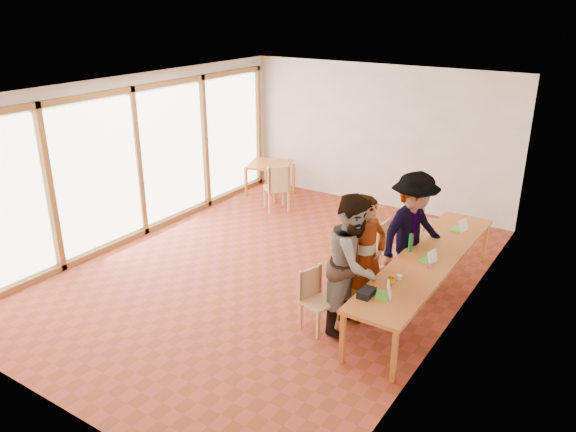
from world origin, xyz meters
The scene contains 25 objects.
ground centered at (0.00, 0.00, 0.00)m, with size 8.00×8.00×0.00m, color #9C3925.
wall_back centered at (0.00, 4.00, 1.50)m, with size 6.00×0.10×3.00m, color silver.
wall_front centered at (0.00, -4.00, 1.50)m, with size 6.00×0.10×3.00m, color silver.
wall_right centered at (3.00, 0.00, 1.50)m, with size 0.10×8.00×3.00m, color silver.
window_wall centered at (-2.96, 0.00, 1.50)m, with size 0.10×8.00×3.00m, color white.
ceiling centered at (0.00, 0.00, 3.02)m, with size 6.00×8.00×0.04m, color white.
communal_table centered at (2.50, 0.39, 0.70)m, with size 0.80×4.00×0.75m.
side_table centered at (-2.24, 3.20, 0.67)m, with size 0.90×0.90×0.75m.
chair_near centered at (1.44, -1.02, 0.53)m, with size 0.50×0.50×0.46m.
chair_mid centered at (1.52, 0.28, 0.51)m, with size 0.46×0.46×0.45m.
chair_far centered at (1.60, 1.06, 0.53)m, with size 0.42×0.42×0.46m.
chair_empty centered at (1.65, 2.58, 0.52)m, with size 0.41×0.41×0.45m.
chair_spare centered at (-1.47, 2.39, 0.63)m, with size 0.68×0.68×0.55m.
person_near centered at (1.91, -0.43, 0.91)m, with size 0.67×0.44×1.83m, color gray.
person_mid centered at (1.87, -0.74, 0.97)m, with size 0.94×0.73×1.93m, color gray.
person_far centered at (2.14, 0.68, 0.95)m, with size 1.23×0.71×1.91m, color gray.
laptop_near centered at (2.45, -0.98, 0.80)m, with size 0.27×0.28×0.19m.
laptop_mid centered at (2.56, 0.29, 0.80)m, with size 0.23×0.24×0.18m.
laptop_far centered at (2.58, 1.65, 0.81)m, with size 0.24×0.27×0.20m.
yellow_mug centered at (2.36, -0.64, 0.80)m, with size 0.11×0.11×0.09m, color gold.
green_bottle centered at (2.20, 0.46, 0.89)m, with size 0.07×0.07×0.28m, color #15652E.
clear_glass centered at (2.23, 1.24, 0.80)m, with size 0.07×0.07×0.09m, color silver.
condiment_cup centered at (2.41, -0.45, 0.78)m, with size 0.08×0.08×0.06m, color white.
pink_phone centered at (2.62, 0.13, 0.76)m, with size 0.05×0.10×0.01m, color #CE3A5B.
black_pouch centered at (2.24, -1.10, 0.80)m, with size 0.16×0.26×0.09m, color black.
Camera 1 is at (4.81, -6.82, 4.26)m, focal length 35.00 mm.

